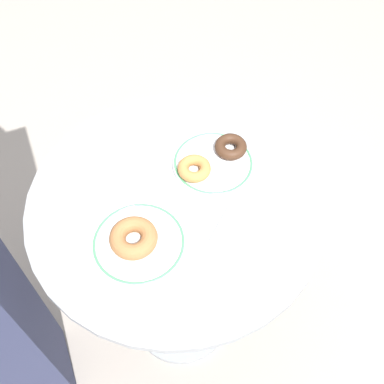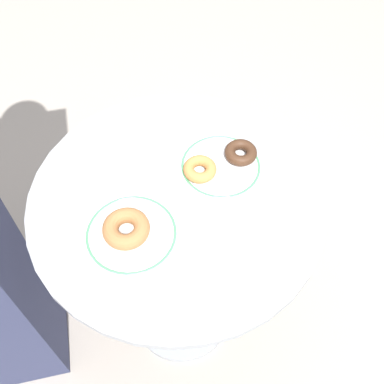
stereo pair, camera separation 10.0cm
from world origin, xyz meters
TOP-DOWN VIEW (x-y plane):
  - ground_plane at (0.00, 0.00)m, footprint 7.00×7.00m
  - cafe_table at (0.00, 0.00)m, footprint 0.67×0.67m
  - plate_left at (-0.13, -0.03)m, footprint 0.20×0.20m
  - plate_right at (0.13, 0.01)m, footprint 0.19×0.19m
  - donut_cinnamon at (-0.14, -0.03)m, footprint 0.14×0.14m
  - donut_chocolate at (0.18, 0.01)m, footprint 0.09×0.09m
  - donut_old_fashioned at (0.08, 0.02)m, footprint 0.09×0.09m
  - paper_napkin at (0.06, -0.16)m, footprint 0.16×0.15m

SIDE VIEW (x-z plane):
  - ground_plane at x=0.00m, z-range -0.02..0.00m
  - cafe_table at x=0.00m, z-range 0.15..0.88m
  - paper_napkin at x=0.06m, z-range 0.73..0.74m
  - plate_right at x=0.13m, z-range 0.73..0.74m
  - plate_left at x=-0.13m, z-range 0.73..0.74m
  - donut_chocolate at x=0.18m, z-range 0.74..0.77m
  - donut_old_fashioned at x=0.08m, z-range 0.74..0.77m
  - donut_cinnamon at x=-0.14m, z-range 0.74..0.78m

